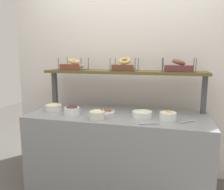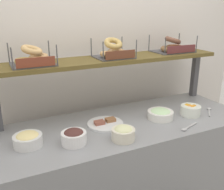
# 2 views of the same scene
# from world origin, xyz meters

# --- Properties ---
(back_wall) EXTENTS (3.02, 0.06, 2.40)m
(back_wall) POSITION_xyz_m (0.00, 0.55, 1.20)
(back_wall) COLOR silver
(back_wall) RESTS_ON ground_plane
(deli_counter) EXTENTS (1.82, 0.70, 0.85)m
(deli_counter) POSITION_xyz_m (0.00, 0.00, 0.42)
(deli_counter) COLOR gray
(deli_counter) RESTS_ON ground_plane
(shelf_riser_right) EXTENTS (0.05, 0.05, 0.40)m
(shelf_riser_right) POSITION_xyz_m (0.85, 0.27, 1.05)
(shelf_riser_right) COLOR #4C4C51
(shelf_riser_right) RESTS_ON deli_counter
(upper_shelf) EXTENTS (1.78, 0.32, 0.03)m
(upper_shelf) POSITION_xyz_m (0.00, 0.27, 1.26)
(upper_shelf) COLOR brown
(upper_shelf) RESTS_ON shelf_riser_left
(bowl_potato_salad) EXTENTS (0.15, 0.15, 0.09)m
(bowl_potato_salad) POSITION_xyz_m (-0.15, -0.22, 0.90)
(bowl_potato_salad) COLOR silver
(bowl_potato_salad) RESTS_ON deli_counter
(bowl_scallion_spread) EXTENTS (0.19, 0.19, 0.07)m
(bowl_scallion_spread) POSITION_xyz_m (0.25, -0.04, 0.89)
(bowl_scallion_spread) COLOR white
(bowl_scallion_spread) RESTS_ON deli_counter
(bowl_fruit_salad) EXTENTS (0.15, 0.15, 0.09)m
(bowl_fruit_salad) POSITION_xyz_m (0.50, -0.09, 0.89)
(bowl_fruit_salad) COLOR white
(bowl_fruit_salad) RESTS_ON deli_counter
(bowl_egg_salad) EXTENTS (0.17, 0.17, 0.09)m
(bowl_egg_salad) POSITION_xyz_m (-0.71, -0.03, 0.89)
(bowl_egg_salad) COLOR silver
(bowl_egg_salad) RESTS_ON deli_counter
(bowl_chocolate_spread) EXTENTS (0.16, 0.16, 0.10)m
(bowl_chocolate_spread) POSITION_xyz_m (-0.45, -0.13, 0.90)
(bowl_chocolate_spread) COLOR white
(bowl_chocolate_spread) RESTS_ON deli_counter
(serving_plate_white) EXTENTS (0.26, 0.26, 0.04)m
(serving_plate_white) POSITION_xyz_m (-0.17, 0.03, 0.86)
(serving_plate_white) COLOR white
(serving_plate_white) RESTS_ON deli_counter
(serving_spoon_near_plate) EXTENTS (0.14, 0.14, 0.01)m
(serving_spoon_near_plate) POSITION_xyz_m (0.69, -0.10, 0.86)
(serving_spoon_near_plate) COLOR #B7B7BC
(serving_spoon_near_plate) RESTS_ON deli_counter
(serving_spoon_by_edge) EXTENTS (0.18, 0.07, 0.01)m
(serving_spoon_by_edge) POSITION_xyz_m (0.32, -0.27, 0.86)
(serving_spoon_by_edge) COLOR #B7B7BC
(serving_spoon_by_edge) RESTS_ON deli_counter
(bagel_basket_plain) EXTENTS (0.28, 0.24, 0.14)m
(bagel_basket_plain) POSITION_xyz_m (-0.59, 0.26, 1.33)
(bagel_basket_plain) COLOR #4C4C51
(bagel_basket_plain) RESTS_ON upper_shelf
(bagel_basket_sesame) EXTENTS (0.28, 0.26, 0.15)m
(bagel_basket_sesame) POSITION_xyz_m (0.01, 0.27, 1.33)
(bagel_basket_sesame) COLOR #4C4C51
(bagel_basket_sesame) RESTS_ON upper_shelf
(bagel_basket_cinnamon_raisin) EXTENTS (0.33, 0.25, 0.14)m
(bagel_basket_cinnamon_raisin) POSITION_xyz_m (0.58, 0.29, 1.32)
(bagel_basket_cinnamon_raisin) COLOR #4C4C51
(bagel_basket_cinnamon_raisin) RESTS_ON upper_shelf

